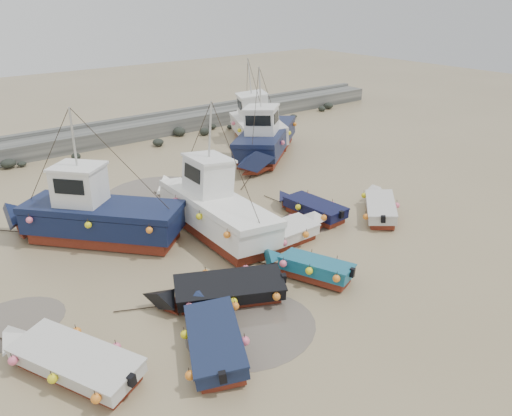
# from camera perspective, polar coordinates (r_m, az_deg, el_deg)

# --- Properties ---
(ground) EXTENTS (120.00, 120.00, 0.00)m
(ground) POSITION_cam_1_polar(r_m,az_deg,el_deg) (21.11, 0.66, -7.29)
(ground) COLOR #9A8763
(ground) RESTS_ON ground
(seawall) EXTENTS (60.00, 4.92, 1.50)m
(seawall) POSITION_cam_1_polar(r_m,az_deg,el_deg) (39.22, -19.78, 7.25)
(seawall) COLOR slate
(seawall) RESTS_ON ground
(puddle_a) EXTENTS (4.80, 4.80, 0.01)m
(puddle_a) POSITION_cam_1_polar(r_m,az_deg,el_deg) (17.95, -0.54, -13.58)
(puddle_a) COLOR #5E544A
(puddle_a) RESTS_ON ground
(puddle_b) EXTENTS (3.22, 3.22, 0.01)m
(puddle_b) POSITION_cam_1_polar(r_m,az_deg,el_deg) (25.65, 6.14, -1.46)
(puddle_b) COLOR #5E544A
(puddle_b) RESTS_ON ground
(puddle_c) EXTENTS (3.87, 3.87, 0.01)m
(puddle_c) POSITION_cam_1_polar(r_m,az_deg,el_deg) (20.15, -26.38, -11.79)
(puddle_c) COLOR #5E544A
(puddle_c) RESTS_ON ground
(puddle_d) EXTENTS (6.67, 6.67, 0.01)m
(puddle_d) POSITION_cam_1_polar(r_m,az_deg,el_deg) (28.78, -10.58, 1.16)
(puddle_d) COLOR #5E544A
(puddle_d) RESTS_ON ground
(dinghy_0) EXTENTS (3.54, 6.30, 1.43)m
(dinghy_0) POSITION_cam_1_polar(r_m,az_deg,el_deg) (17.02, -20.68, -15.57)
(dinghy_0) COLOR maroon
(dinghy_0) RESTS_ON ground
(dinghy_1) EXTENTS (3.42, 5.68, 1.43)m
(dinghy_1) POSITION_cam_1_polar(r_m,az_deg,el_deg) (16.92, -4.70, -14.03)
(dinghy_1) COLOR maroon
(dinghy_1) RESTS_ON ground
(dinghy_2) EXTENTS (2.63, 4.93, 1.43)m
(dinghy_2) POSITION_cam_1_polar(r_m,az_deg,el_deg) (20.56, 5.91, -6.50)
(dinghy_2) COLOR maroon
(dinghy_2) RESTS_ON ground
(dinghy_3) EXTENTS (4.73, 4.47, 1.43)m
(dinghy_3) POSITION_cam_1_polar(r_m,az_deg,el_deg) (26.85, 14.10, 0.40)
(dinghy_3) COLOR maroon
(dinghy_3) RESTS_ON ground
(dinghy_4) EXTENTS (6.09, 3.56, 1.43)m
(dinghy_4) POSITION_cam_1_polar(r_m,az_deg,el_deg) (19.10, -4.18, -9.13)
(dinghy_4) COLOR maroon
(dinghy_4) RESTS_ON ground
(dinghy_5) EXTENTS (5.70, 2.07, 1.43)m
(dinghy_5) POSITION_cam_1_polar(r_m,az_deg,el_deg) (23.29, 3.68, -2.60)
(dinghy_5) COLOR maroon
(dinghy_5) RESTS_ON ground
(dinghy_6) EXTENTS (2.03, 5.60, 1.43)m
(dinghy_6) POSITION_cam_1_polar(r_m,az_deg,el_deg) (26.07, 6.16, 0.31)
(dinghy_6) COLOR maroon
(dinghy_6) RESTS_ON ground
(cabin_boat_0) EXTENTS (7.89, 8.56, 6.22)m
(cabin_boat_0) POSITION_cam_1_polar(r_m,az_deg,el_deg) (24.32, -18.47, -0.65)
(cabin_boat_0) COLOR maroon
(cabin_boat_0) RESTS_ON ground
(cabin_boat_1) EXTENTS (3.11, 10.41, 6.22)m
(cabin_boat_1) POSITION_cam_1_polar(r_m,az_deg,el_deg) (24.06, -5.46, 0.27)
(cabin_boat_1) COLOR maroon
(cabin_boat_1) RESTS_ON ground
(cabin_boat_2) EXTENTS (9.66, 8.21, 6.22)m
(cabin_boat_2) POSITION_cam_1_polar(r_m,az_deg,el_deg) (34.94, 1.03, 7.90)
(cabin_boat_2) COLOR maroon
(cabin_boat_2) RESTS_ON ground
(cabin_boat_3) EXTENTS (5.79, 9.69, 6.22)m
(cabin_boat_3) POSITION_cam_1_polar(r_m,az_deg,el_deg) (38.81, 0.13, 9.60)
(cabin_boat_3) COLOR maroon
(cabin_boat_3) RESTS_ON ground
(person) EXTENTS (0.65, 0.45, 1.68)m
(person) POSITION_cam_1_polar(r_m,az_deg,el_deg) (25.49, -23.20, -3.58)
(person) COLOR #191A3E
(person) RESTS_ON ground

